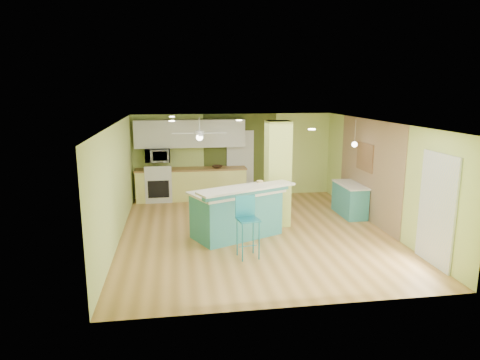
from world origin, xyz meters
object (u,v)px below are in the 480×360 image
bar_stool (247,217)px  canister (260,185)px  fruit_bowl (217,167)px  peninsula (237,212)px  side_counter (350,199)px

bar_stool → canister: 1.42m
fruit_bowl → bar_stool: bearing=-88.4°
bar_stool → peninsula: bearing=81.9°
side_counter → canister: bearing=-157.2°
peninsula → bar_stool: bar_stool is taller
peninsula → side_counter: peninsula is taller
side_counter → fruit_bowl: fruit_bowl is taller
bar_stool → canister: size_ratio=6.33×
bar_stool → side_counter: bearing=28.1°
peninsula → bar_stool: (0.02, -1.19, 0.25)m
bar_stool → fruit_bowl: size_ratio=3.78×
peninsula → canister: canister is taller
fruit_bowl → canister: 3.31m
bar_stool → canister: (0.51, 1.28, 0.33)m
peninsula → canister: (0.54, 0.10, 0.58)m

